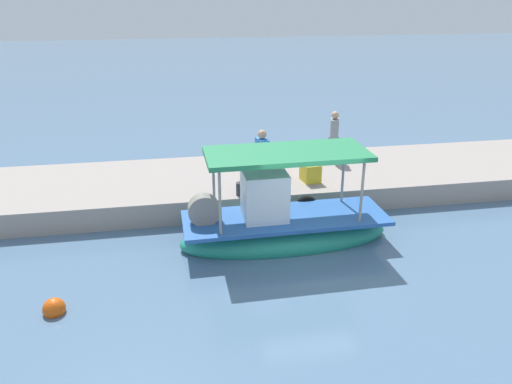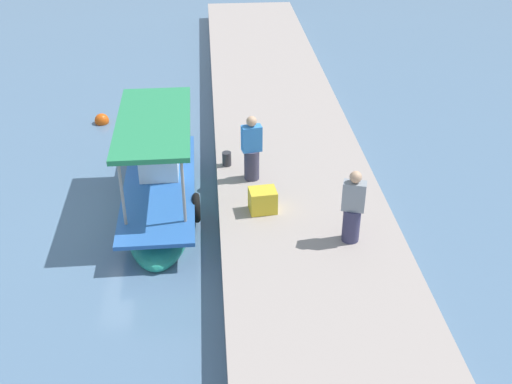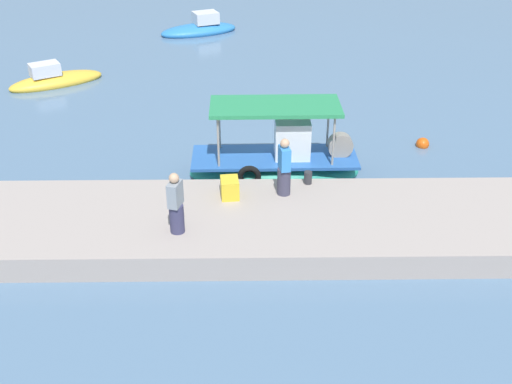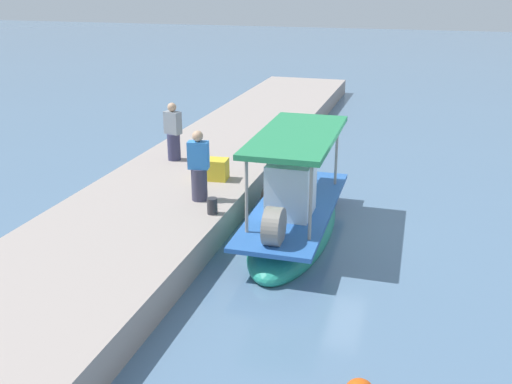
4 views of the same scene
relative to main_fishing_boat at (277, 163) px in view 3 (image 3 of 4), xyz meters
The scene contains 10 objects.
ground_plane 0.86m from the main_fishing_boat, 138.15° to the left, with size 120.00×120.00×0.00m, color slate.
dock_quay 3.53m from the main_fishing_boat, 98.59° to the right, with size 36.00×4.06×0.70m, color #A1948C.
main_fishing_boat is the anchor object (origin of this frame).
fisherman_near_bollard 2.56m from the main_fishing_boat, 88.03° to the right, with size 0.45×0.53×1.73m.
fisherman_by_crate 5.22m from the main_fishing_boat, 122.97° to the right, with size 0.47×0.54×1.71m.
mooring_bollard 1.97m from the main_fishing_boat, 64.43° to the right, with size 0.24×0.24×0.38m, color #2D2D33.
cargo_crate 2.93m from the main_fishing_boat, 120.47° to the right, with size 0.63×0.50×0.56m, color gold.
marker_buoy 5.77m from the main_fishing_boat, 22.57° to the left, with size 0.47×0.47×0.47m.
moored_boat_near 17.56m from the main_fishing_boat, 101.90° to the left, with size 4.71×3.29×1.38m.
moored_boat_mid 13.04m from the main_fishing_boat, 137.06° to the left, with size 4.29×3.29×1.27m.
Camera 3 is at (-0.41, -18.55, 9.71)m, focal length 44.08 mm.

